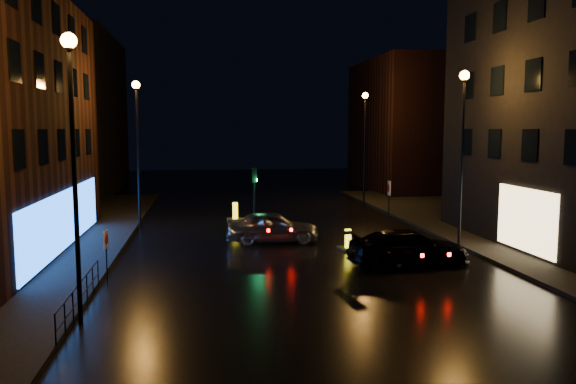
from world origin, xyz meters
The scene contains 16 objects.
ground centered at (0.00, 0.00, 0.00)m, with size 120.00×120.00×0.00m, color black.
pavement_right centered at (14.00, 8.00, 0.07)m, with size 12.00×44.00×0.15m, color black.
building_far_left centered at (-16.00, 35.00, 7.00)m, with size 8.00×16.00×14.00m, color black.
building_far_right centered at (15.00, 32.00, 6.00)m, with size 8.00×14.00×12.00m, color black.
street_lamp_lnear centered at (-7.80, -2.00, 5.56)m, with size 0.44×0.44×8.37m.
street_lamp_lfar centered at (-7.80, 14.00, 5.56)m, with size 0.44×0.44×8.37m.
street_lamp_rnear centered at (7.80, 6.00, 5.56)m, with size 0.44×0.44×8.37m.
street_lamp_rfar centered at (7.80, 22.00, 5.56)m, with size 0.44×0.44×8.37m.
traffic_signal centered at (-1.20, 14.00, 0.50)m, with size 1.40×2.40×3.45m.
guard_railing centered at (-8.00, -1.00, 0.74)m, with size 0.05×6.04×1.00m.
silver_hatchback centered at (-0.76, 9.00, 0.79)m, with size 1.87×4.64×1.58m, color #96989D.
dark_sedan centered at (4.30, 3.36, 0.75)m, with size 2.10×5.17×1.50m, color black.
bollard_near centered at (2.57, 6.73, 0.22)m, with size 0.86×1.19×0.98m.
bollard_far centered at (-2.23, 16.06, 0.25)m, with size 1.02×1.39×1.13m.
road_sign_left centered at (-7.73, 2.28, 1.51)m, with size 0.10×0.49×2.01m.
road_sign_right centered at (6.86, 13.46, 1.94)m, with size 0.14×0.63×2.59m.
Camera 1 is at (-4.16, -18.69, 5.72)m, focal length 35.00 mm.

